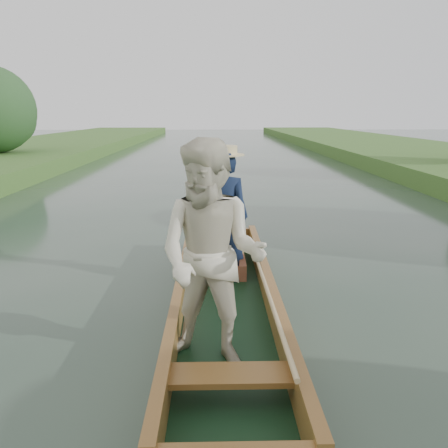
{
  "coord_description": "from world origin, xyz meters",
  "views": [
    {
      "loc": [
        -0.12,
        -4.58,
        2.27
      ],
      "look_at": [
        0.0,
        0.6,
        0.95
      ],
      "focal_mm": 35.0,
      "sensor_mm": 36.0,
      "label": 1
    }
  ],
  "objects": [
    {
      "name": "ground",
      "position": [
        0.0,
        0.0,
        0.0
      ],
      "size": [
        120.0,
        120.0,
        0.0
      ],
      "primitive_type": "plane",
      "color": "#283D30",
      "rests_on": "ground"
    },
    {
      "name": "trees_far",
      "position": [
        0.23,
        7.76,
        2.42
      ],
      "size": [
        22.94,
        17.02,
        4.49
      ],
      "color": "#47331E",
      "rests_on": "ground"
    },
    {
      "name": "punt",
      "position": [
        -0.07,
        -0.28,
        0.76
      ],
      "size": [
        1.28,
        5.0,
        2.08
      ],
      "color": "black",
      "rests_on": "ground"
    }
  ]
}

